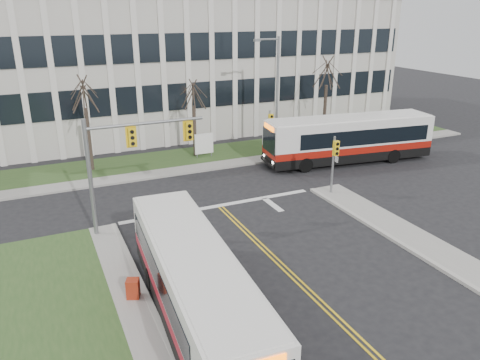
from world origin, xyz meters
name	(u,v)px	position (x,y,z in m)	size (l,w,h in m)	color
ground	(288,271)	(0.00, 0.00, 0.00)	(120.00, 120.00, 0.00)	black
sidewalk_cross	(245,161)	(5.00, 15.20, 0.07)	(44.00, 1.60, 0.14)	#9E9B93
building_lawn	(231,152)	(5.00, 18.00, 0.06)	(44.00, 5.00, 0.12)	#2D4B20
office_building	(183,63)	(5.00, 30.00, 6.00)	(40.00, 16.00, 12.00)	beige
mast_arm_signal	(122,154)	(-5.62, 7.16, 4.26)	(6.11, 0.38, 6.20)	slate
signal_pole_near	(334,157)	(7.20, 6.90, 2.50)	(0.34, 0.39, 3.80)	slate
signal_pole_far	(270,127)	(7.20, 15.40, 2.50)	(0.34, 0.39, 3.80)	slate
streetlight	(275,90)	(8.03, 16.20, 5.19)	(2.15, 0.25, 9.20)	slate
directory_sign	(204,144)	(2.50, 17.50, 1.17)	(1.50, 0.12, 2.00)	slate
tree_left	(84,95)	(-6.00, 18.00, 5.51)	(1.80, 1.80, 7.70)	#42352B
tree_mid	(193,96)	(2.00, 18.20, 4.88)	(1.80, 1.80, 6.82)	#42352B
tree_right	(327,74)	(14.00, 18.00, 5.91)	(1.80, 1.80, 8.25)	#42352B
bus_main	(195,288)	(-5.00, -1.79, 1.54)	(2.50, 11.55, 3.08)	silver
bus_cross	(348,140)	(12.21, 12.08, 1.72)	(2.80, 12.93, 3.45)	silver
newspaper_box_red	(133,290)	(-6.80, 0.68, 0.47)	(0.50, 0.45, 0.95)	maroon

